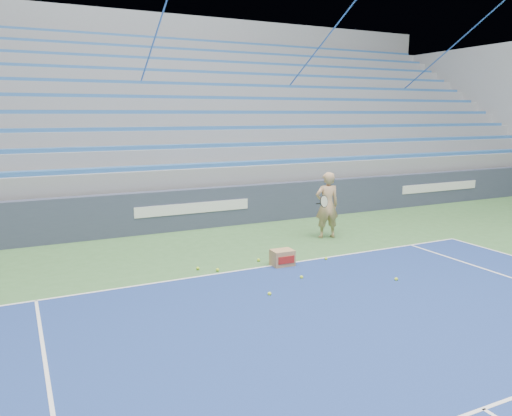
{
  "coord_description": "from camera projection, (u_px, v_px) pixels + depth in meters",
  "views": [
    {
      "loc": [
        -4.28,
        3.15,
        3.09
      ],
      "look_at": [
        0.24,
        12.38,
        1.15
      ],
      "focal_mm": 35.0,
      "sensor_mm": 36.0,
      "label": 1
    }
  ],
  "objects": [
    {
      "name": "tennis_ball_6",
      "position": [
        270.0,
        294.0,
        8.62
      ],
      "size": [
        0.07,
        0.07,
        0.07
      ],
      "primitive_type": "sphere",
      "color": "#C8EF30",
      "rests_on": "ground"
    },
    {
      "name": "tennis_player",
      "position": [
        327.0,
        205.0,
        12.53
      ],
      "size": [
        0.95,
        0.88,
        1.68
      ],
      "color": "tan",
      "rests_on": "ground"
    },
    {
      "name": "tennis_ball_4",
      "position": [
        218.0,
        270.0,
        9.95
      ],
      "size": [
        0.07,
        0.07,
        0.07
      ],
      "primitive_type": "sphere",
      "color": "#C8EF30",
      "rests_on": "ground"
    },
    {
      "name": "ball_box",
      "position": [
        282.0,
        258.0,
        10.29
      ],
      "size": [
        0.46,
        0.36,
        0.34
      ],
      "color": "#A97F52",
      "rests_on": "ground"
    },
    {
      "name": "tennis_ball_5",
      "position": [
        198.0,
        268.0,
        10.03
      ],
      "size": [
        0.07,
        0.07,
        0.07
      ],
      "primitive_type": "sphere",
      "color": "#C8EF30",
      "rests_on": "ground"
    },
    {
      "name": "bleachers",
      "position": [
        140.0,
        134.0,
        18.28
      ],
      "size": [
        31.0,
        9.15,
        7.3
      ],
      "color": "gray",
      "rests_on": "ground"
    },
    {
      "name": "tennis_ball_3",
      "position": [
        326.0,
        259.0,
        10.71
      ],
      "size": [
        0.07,
        0.07,
        0.07
      ],
      "primitive_type": "sphere",
      "color": "#C8EF30",
      "rests_on": "ground"
    },
    {
      "name": "tennis_ball_2",
      "position": [
        259.0,
        260.0,
        10.61
      ],
      "size": [
        0.07,
        0.07,
        0.07
      ],
      "primitive_type": "sphere",
      "color": "#C8EF30",
      "rests_on": "ground"
    },
    {
      "name": "sponsor_barrier",
      "position": [
        192.0,
        209.0,
        13.56
      ],
      "size": [
        30.0,
        0.32,
        1.1
      ],
      "color": "#363C52",
      "rests_on": "ground"
    },
    {
      "name": "tennis_ball_1",
      "position": [
        396.0,
        279.0,
        9.38
      ],
      "size": [
        0.07,
        0.07,
        0.07
      ],
      "primitive_type": "sphere",
      "color": "#C8EF30",
      "rests_on": "ground"
    },
    {
      "name": "tennis_ball_0",
      "position": [
        302.0,
        277.0,
        9.49
      ],
      "size": [
        0.07,
        0.07,
        0.07
      ],
      "primitive_type": "sphere",
      "color": "#C8EF30",
      "rests_on": "ground"
    }
  ]
}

